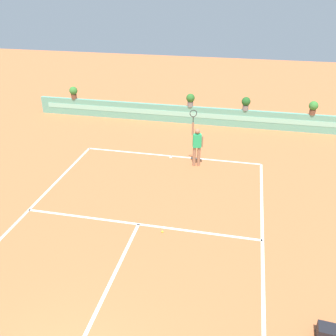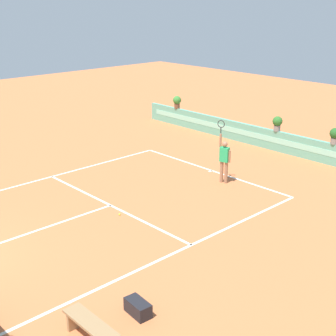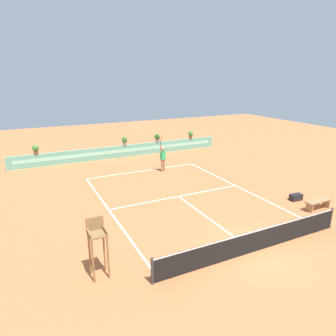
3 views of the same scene
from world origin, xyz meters
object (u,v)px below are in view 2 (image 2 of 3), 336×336
(tennis_player, at_px, (224,158))
(gear_bag, at_px, (138,308))
(bench_courtside, at_px, (91,327))
(potted_plant_centre, at_px, (277,123))
(potted_plant_far_left, at_px, (177,101))
(tennis_ball_near_baseline, at_px, (120,214))
(potted_plant_right, at_px, (335,135))

(tennis_player, bearing_deg, gear_bag, -61.81)
(bench_courtside, bearing_deg, potted_plant_centre, 110.65)
(bench_courtside, distance_m, potted_plant_far_left, 19.39)
(potted_plant_far_left, bearing_deg, tennis_ball_near_baseline, -52.95)
(tennis_ball_near_baseline, distance_m, potted_plant_centre, 10.39)
(tennis_player, bearing_deg, potted_plant_far_left, 147.30)
(bench_courtside, height_order, potted_plant_centre, potted_plant_centre)
(gear_bag, bearing_deg, potted_plant_far_left, 133.05)
(bench_courtside, relative_size, potted_plant_centre, 2.21)
(gear_bag, height_order, potted_plant_far_left, potted_plant_far_left)
(bench_courtside, distance_m, tennis_ball_near_baseline, 6.57)
(gear_bag, distance_m, potted_plant_right, 13.66)
(potted_plant_right, bearing_deg, potted_plant_centre, 180.00)
(tennis_ball_near_baseline, height_order, potted_plant_centre, potted_plant_centre)
(tennis_ball_near_baseline, distance_m, potted_plant_far_left, 12.94)
(bench_courtside, distance_m, tennis_player, 10.53)
(bench_courtside, distance_m, gear_bag, 1.38)
(potted_plant_far_left, xyz_separation_m, potted_plant_right, (10.03, 0.00, 0.00))
(tennis_player, height_order, potted_plant_right, tennis_player)
(tennis_player, distance_m, potted_plant_centre, 5.35)
(tennis_ball_near_baseline, relative_size, potted_plant_centre, 0.09)
(potted_plant_right, distance_m, potted_plant_centre, 3.03)
(bench_courtside, distance_m, potted_plant_centre, 15.79)
(gear_bag, xyz_separation_m, potted_plant_far_left, (-12.50, 13.38, 1.23))
(tennis_player, bearing_deg, tennis_ball_near_baseline, -94.20)
(potted_plant_right, relative_size, potted_plant_centre, 1.00)
(bench_courtside, bearing_deg, tennis_player, 114.94)
(gear_bag, bearing_deg, potted_plant_right, 100.44)
(tennis_ball_near_baseline, bearing_deg, potted_plant_centre, 94.21)
(tennis_ball_near_baseline, relative_size, potted_plant_right, 0.09)
(gear_bag, relative_size, potted_plant_far_left, 0.97)
(gear_bag, xyz_separation_m, potted_plant_centre, (-5.50, 13.38, 1.23))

